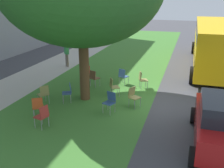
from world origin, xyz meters
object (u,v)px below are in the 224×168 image
object	(u,v)px
chair_1	(123,75)
chair_6	(68,91)
chair_3	(88,71)
chair_4	(113,86)
chair_10	(42,115)
school_bus	(215,41)
chair_0	(94,77)
chair_2	(134,95)
chair_5	(110,101)
parked_car	(223,122)
pedestrian_1	(67,53)
chair_7	(38,106)
chair_8	(44,93)
chair_9	(142,79)

from	to	relation	value
chair_1	chair_6	xyz separation A→B (m)	(-3.04, 1.75, 0.00)
chair_3	chair_6	xyz separation A→B (m)	(-3.25, -0.37, 0.00)
chair_3	chair_4	bearing A→B (deg)	-132.71
chair_6	chair_10	distance (m)	2.49
chair_4	school_bus	world-z (taller)	school_bus
chair_6	chair_0	bearing A→B (deg)	-8.86
chair_2	chair_5	distance (m)	1.16
parked_car	chair_4	bearing A→B (deg)	54.91
chair_6	chair_4	bearing A→B (deg)	-52.53
chair_1	school_bus	xyz separation A→B (m)	(5.24, -4.81, 1.24)
chair_3	pedestrian_1	bearing A→B (deg)	46.17
chair_0	chair_10	distance (m)	4.80
chair_3	chair_7	size ratio (longest dim) A/B	1.00
chair_7	chair_1	bearing A→B (deg)	-24.16
chair_7	chair_6	bearing A→B (deg)	-13.35
chair_8	school_bus	bearing A→B (deg)	-40.30
chair_0	chair_3	bearing A→B (deg)	38.26
chair_10	chair_8	bearing A→B (deg)	29.69
chair_5	chair_8	bearing A→B (deg)	90.81
chair_1	chair_7	world-z (taller)	same
chair_6	chair_10	bearing A→B (deg)	-175.71
chair_2	parked_car	size ratio (longest dim) A/B	0.24
chair_0	chair_4	distance (m)	1.69
chair_7	chair_2	bearing A→B (deg)	-57.21
chair_5	chair_9	xyz separation A→B (m)	(3.27, -0.72, 0.00)
chair_2	chair_7	bearing A→B (deg)	122.79
chair_2	chair_4	xyz separation A→B (m)	(0.97, 1.19, 0.00)
chair_10	pedestrian_1	distance (m)	8.62
chair_9	school_bus	bearing A→B (deg)	-34.08
chair_4	chair_3	bearing A→B (deg)	47.29
chair_9	school_bus	world-z (taller)	school_bus
chair_3	parked_car	size ratio (longest dim) A/B	0.24
chair_4	chair_5	distance (m)	1.85
chair_5	parked_car	distance (m)	4.39
chair_4	chair_1	bearing A→B (deg)	-0.89
chair_9	parked_car	world-z (taller)	parked_car
chair_6	chair_2	bearing A→B (deg)	-83.18
chair_1	chair_9	size ratio (longest dim) A/B	1.00
chair_4	chair_5	xyz separation A→B (m)	(-1.81, -0.39, 0.00)
chair_6	pedestrian_1	size ratio (longest dim) A/B	0.52
chair_9	chair_4	bearing A→B (deg)	142.75
chair_8	chair_4	bearing A→B (deg)	-54.95
chair_4	chair_8	distance (m)	3.23
chair_2	school_bus	distance (m)	8.81
chair_3	chair_9	xyz separation A→B (m)	(-0.47, -3.21, 0.00)
chair_1	chair_2	distance (m)	2.94
chair_6	chair_8	size ratio (longest dim) A/B	1.00
chair_0	chair_4	xyz separation A→B (m)	(-1.00, -1.36, 0.00)
chair_4	pedestrian_1	xyz separation A→B (m)	(4.27, 4.53, 0.41)
pedestrian_1	chair_5	bearing A→B (deg)	-141.00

